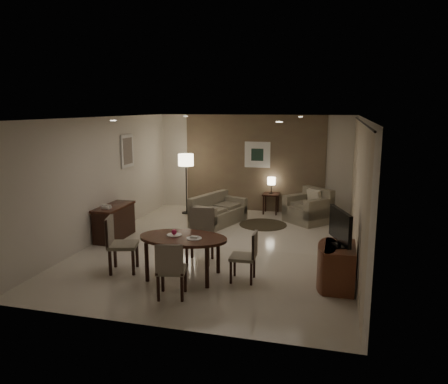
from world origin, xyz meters
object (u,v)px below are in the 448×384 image
(tv_cabinet, at_px, (339,267))
(sofa, at_px, (219,209))
(chair_right, at_px, (243,256))
(floor_lamp, at_px, (186,184))
(console_desk, at_px, (114,222))
(side_table, at_px, (271,203))
(dining_table, at_px, (183,257))
(chair_left, at_px, (123,244))
(chair_far, at_px, (200,236))
(armchair, at_px, (308,206))
(chair_near, at_px, (172,269))

(tv_cabinet, bearing_deg, sofa, 131.73)
(chair_right, distance_m, floor_lamp, 5.01)
(sofa, height_order, floor_lamp, floor_lamp)
(console_desk, distance_m, sofa, 2.65)
(console_desk, distance_m, side_table, 4.43)
(dining_table, distance_m, chair_left, 1.14)
(chair_far, height_order, sofa, chair_far)
(armchair, bearing_deg, side_table, -172.50)
(chair_right, distance_m, armchair, 4.24)
(console_desk, height_order, dining_table, console_desk)
(chair_far, bearing_deg, sofa, 93.17)
(tv_cabinet, bearing_deg, chair_near, -157.36)
(armchair, bearing_deg, chair_near, -67.66)
(tv_cabinet, bearing_deg, chair_far, 168.21)
(console_desk, height_order, armchair, armchair)
(floor_lamp, bearing_deg, chair_left, -84.99)
(chair_right, xyz_separation_m, floor_lamp, (-2.54, 4.30, 0.40))
(chair_far, relative_size, sofa, 0.65)
(dining_table, bearing_deg, chair_left, -179.37)
(sofa, distance_m, armchair, 2.29)
(chair_far, bearing_deg, tv_cabinet, -16.91)
(chair_far, height_order, floor_lamp, floor_lamp)
(side_table, bearing_deg, chair_far, -99.58)
(dining_table, relative_size, chair_far, 1.52)
(console_desk, relative_size, floor_lamp, 0.73)
(dining_table, height_order, chair_right, chair_right)
(chair_right, relative_size, side_table, 1.53)
(tv_cabinet, relative_size, chair_left, 0.90)
(sofa, bearing_deg, dining_table, -155.03)
(chair_near, relative_size, sofa, 0.58)
(chair_near, bearing_deg, chair_far, -100.01)
(chair_right, bearing_deg, chair_left, -89.51)
(armchair, bearing_deg, chair_far, -75.90)
(armchair, xyz_separation_m, side_table, (-1.06, 0.70, -0.15))
(side_table, bearing_deg, armchair, -33.46)
(chair_right, height_order, armchair, chair_right)
(armchair, distance_m, floor_lamp, 3.35)
(tv_cabinet, height_order, dining_table, dining_table)
(armchair, xyz_separation_m, floor_lamp, (-3.33, 0.13, 0.40))
(chair_far, distance_m, sofa, 2.83)
(console_desk, xyz_separation_m, dining_table, (2.28, -1.75, -0.01))
(chair_right, distance_m, sofa, 3.74)
(chair_far, height_order, side_table, chair_far)
(chair_near, relative_size, chair_far, 0.89)
(chair_near, distance_m, chair_right, 1.30)
(console_desk, distance_m, floor_lamp, 2.80)
(sofa, bearing_deg, chair_far, -152.56)
(armchair, bearing_deg, chair_right, -59.69)
(console_desk, height_order, tv_cabinet, console_desk)
(chair_left, bearing_deg, chair_right, -103.19)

